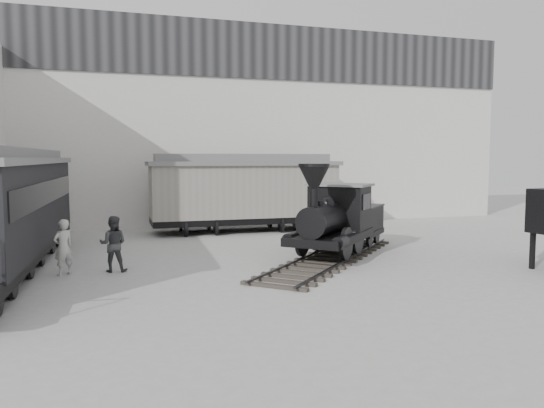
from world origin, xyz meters
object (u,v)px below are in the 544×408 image
object	(u,v)px
visitor_a	(63,247)
passenger_coach	(1,209)
visitor_b	(113,244)
locomotive	(336,223)
boxcar	(244,191)

from	to	relation	value
visitor_a	passenger_coach	bearing A→B (deg)	-70.07
visitor_a	visitor_b	world-z (taller)	visitor_b
locomotive	passenger_coach	size ratio (longest dim) A/B	0.61
passenger_coach	boxcar	bearing A→B (deg)	36.96
passenger_coach	visitor_b	bearing A→B (deg)	-17.43
locomotive	visitor_a	world-z (taller)	locomotive
passenger_coach	visitor_a	world-z (taller)	passenger_coach
boxcar	visitor_a	world-z (taller)	boxcar
locomotive	passenger_coach	distance (m)	11.54
locomotive	passenger_coach	bearing A→B (deg)	-141.87
visitor_b	boxcar	bearing A→B (deg)	-117.62
passenger_coach	visitor_b	distance (m)	3.87
locomotive	visitor_b	world-z (taller)	locomotive
locomotive	passenger_coach	world-z (taller)	passenger_coach
passenger_coach	locomotive	bearing A→B (deg)	-2.47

